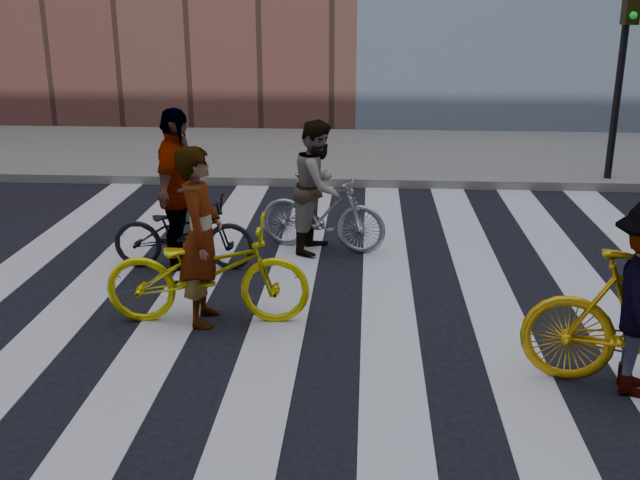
# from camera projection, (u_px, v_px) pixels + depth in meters

# --- Properties ---
(ground) EXTENTS (100.00, 100.00, 0.00)m
(ground) POSITION_uv_depth(u_px,v_px,m) (336.00, 302.00, 7.98)
(ground) COLOR black
(ground) RESTS_ON ground
(sidewalk_far) EXTENTS (100.00, 5.00, 0.15)m
(sidewalk_far) POSITION_uv_depth(u_px,v_px,m) (353.00, 154.00, 15.07)
(sidewalk_far) COLOR gray
(sidewalk_far) RESTS_ON ground
(zebra_crosswalk) EXTENTS (8.25, 10.00, 0.01)m
(zebra_crosswalk) POSITION_uv_depth(u_px,v_px,m) (336.00, 302.00, 7.98)
(zebra_crosswalk) COLOR silver
(zebra_crosswalk) RESTS_ON ground
(traffic_signal) EXTENTS (0.22, 0.42, 3.33)m
(traffic_signal) POSITION_uv_depth(u_px,v_px,m) (624.00, 50.00, 12.04)
(traffic_signal) COLOR black
(traffic_signal) RESTS_ON ground
(bike_yellow_left) EXTENTS (2.04, 0.81, 1.05)m
(bike_yellow_left) POSITION_uv_depth(u_px,v_px,m) (207.00, 272.00, 7.36)
(bike_yellow_left) COLOR #D4CE0B
(bike_yellow_left) RESTS_ON ground
(bike_silver_mid) EXTENTS (1.72, 0.87, 0.99)m
(bike_silver_mid) POSITION_uv_depth(u_px,v_px,m) (322.00, 213.00, 9.47)
(bike_silver_mid) COLOR #93949C
(bike_silver_mid) RESTS_ON ground
(bike_dark_rear) EXTENTS (1.69, 0.60, 0.89)m
(bike_dark_rear) POSITION_uv_depth(u_px,v_px,m) (183.00, 232.00, 8.86)
(bike_dark_rear) COLOR black
(bike_dark_rear) RESTS_ON ground
(rider_left) EXTENTS (0.46, 0.67, 1.78)m
(rider_left) POSITION_uv_depth(u_px,v_px,m) (201.00, 237.00, 7.25)
(rider_left) COLOR slate
(rider_left) RESTS_ON ground
(rider_mid) EXTENTS (0.82, 0.95, 1.67)m
(rider_mid) POSITION_uv_depth(u_px,v_px,m) (318.00, 186.00, 9.37)
(rider_mid) COLOR slate
(rider_mid) RESTS_ON ground
(rider_rear) EXTENTS (0.47, 1.12, 1.91)m
(rider_rear) POSITION_uv_depth(u_px,v_px,m) (177.00, 190.00, 8.71)
(rider_rear) COLOR slate
(rider_rear) RESTS_ON ground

